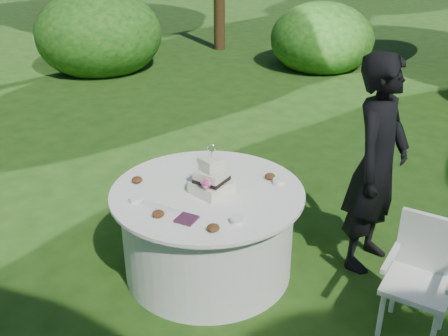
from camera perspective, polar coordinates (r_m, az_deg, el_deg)
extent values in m
plane|color=#1B3A0F|center=(4.61, -1.70, -10.89)|extent=(80.00, 80.00, 0.00)
cube|color=#461E37|center=(3.80, -4.10, -5.57)|extent=(0.14, 0.14, 0.02)
ellipsoid|color=silver|center=(3.99, -7.44, -4.13)|extent=(0.48, 0.07, 0.01)
imported|color=black|center=(4.42, 16.33, 0.29)|extent=(0.56, 0.74, 1.85)
cylinder|color=white|center=(4.40, -1.76, -7.03)|extent=(1.40, 1.40, 0.74)
cylinder|color=white|center=(4.20, -1.83, -2.61)|extent=(1.56, 1.56, 0.03)
cube|color=white|center=(4.14, -1.35, -2.05)|extent=(0.35, 0.35, 0.09)
cube|color=white|center=(4.09, -1.36, -0.81)|extent=(0.23, 0.23, 0.09)
cube|color=white|center=(4.05, -1.38, 0.45)|extent=(0.19, 0.19, 0.09)
cube|color=black|center=(4.11, -1.36, -1.25)|extent=(0.24, 0.24, 0.03)
sphere|color=#BF3879|center=(3.99, -1.98, -1.78)|extent=(0.07, 0.07, 0.07)
cylinder|color=silver|center=(4.01, -1.39, 1.42)|extent=(0.01, 0.01, 0.05)
torus|color=silver|center=(3.99, -1.40, 2.20)|extent=(0.07, 0.02, 0.07)
cube|color=white|center=(3.95, 20.33, -11.91)|extent=(0.47, 0.47, 0.04)
cube|color=silver|center=(3.98, 21.50, -7.60)|extent=(0.44, 0.08, 0.44)
cylinder|color=white|center=(3.98, 16.67, -15.28)|extent=(0.04, 0.04, 0.42)
cylinder|color=silver|center=(3.94, 21.78, -16.64)|extent=(0.04, 0.04, 0.42)
cylinder|color=silver|center=(4.25, 18.04, -12.46)|extent=(0.04, 0.04, 0.42)
cylinder|color=white|center=(4.22, 22.78, -13.68)|extent=(0.04, 0.04, 0.42)
cube|color=white|center=(3.89, 17.70, -9.24)|extent=(0.07, 0.40, 0.04)
cylinder|color=white|center=(4.07, -9.58, -3.39)|extent=(0.10, 0.10, 0.04)
cylinder|color=white|center=(4.67, -2.34, 0.95)|extent=(0.10, 0.10, 0.04)
cylinder|color=white|center=(3.76, 1.42, -5.68)|extent=(0.10, 0.10, 0.04)
cylinder|color=white|center=(4.30, 5.98, -1.47)|extent=(0.10, 0.10, 0.04)
ellipsoid|color=#562D16|center=(3.85, -7.18, -4.97)|extent=(0.09, 0.09, 0.05)
ellipsoid|color=#562D16|center=(4.37, 5.04, -0.90)|extent=(0.09, 0.09, 0.05)
ellipsoid|color=#562D16|center=(3.66, -1.17, -6.51)|extent=(0.09, 0.09, 0.05)
ellipsoid|color=#562D16|center=(4.36, -9.44, -1.27)|extent=(0.09, 0.09, 0.05)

